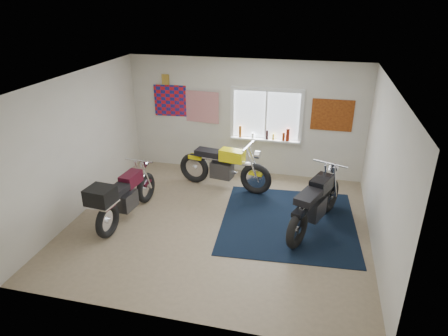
% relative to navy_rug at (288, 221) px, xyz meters
% --- Properties ---
extents(ground, '(5.50, 5.50, 0.00)m').
position_rel_navy_rug_xyz_m(ground, '(-1.28, -0.37, -0.01)').
color(ground, '#9E896B').
rests_on(ground, ground).
extents(room_shell, '(5.50, 5.50, 5.50)m').
position_rel_navy_rug_xyz_m(room_shell, '(-1.28, -0.37, 1.63)').
color(room_shell, white).
rests_on(room_shell, ground).
extents(navy_rug, '(2.68, 2.77, 0.01)m').
position_rel_navy_rug_xyz_m(navy_rug, '(0.00, 0.00, 0.00)').
color(navy_rug, black).
rests_on(navy_rug, ground).
extents(window_assembly, '(1.66, 0.17, 1.26)m').
position_rel_navy_rug_xyz_m(window_assembly, '(-0.78, 2.10, 1.36)').
color(window_assembly, white).
rests_on(window_assembly, room_shell).
extents(oil_bottles, '(1.18, 0.09, 0.30)m').
position_rel_navy_rug_xyz_m(oil_bottles, '(-0.65, 2.03, 1.02)').
color(oil_bottles, brown).
rests_on(oil_bottles, window_assembly).
extents(flag_display, '(1.60, 0.10, 1.17)m').
position_rel_navy_rug_xyz_m(flag_display, '(-3.18, 2.11, 2.14)').
color(flag_display, red).
rests_on(flag_display, room_shell).
extents(triumph_poster, '(0.90, 0.03, 0.70)m').
position_rel_navy_rug_xyz_m(triumph_poster, '(0.67, 2.11, 1.54)').
color(triumph_poster, '#A54C14').
rests_on(triumph_poster, room_shell).
extents(yellow_triumph, '(2.18, 0.68, 1.10)m').
position_rel_navy_rug_xyz_m(yellow_triumph, '(-1.54, 1.14, 0.48)').
color(yellow_triumph, black).
rests_on(yellow_triumph, ground).
extents(black_chrome_bike, '(0.98, 2.08, 1.12)m').
position_rel_navy_rug_xyz_m(black_chrome_bike, '(0.46, -0.08, 0.48)').
color(black_chrome_bike, black).
rests_on(black_chrome_bike, navy_rug).
extents(maroon_tourer, '(0.67, 2.01, 1.02)m').
position_rel_navy_rug_xyz_m(maroon_tourer, '(-3.05, -0.72, 0.52)').
color(maroon_tourer, black).
rests_on(maroon_tourer, ground).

